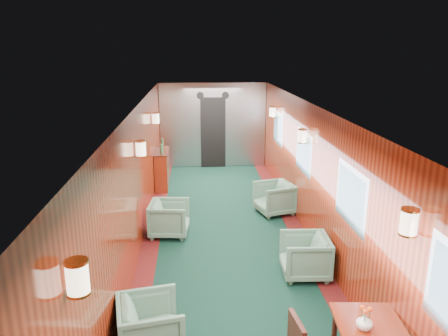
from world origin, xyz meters
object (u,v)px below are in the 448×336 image
Objects in this scene: armchair_left_far at (169,218)px; armchair_right_far at (274,198)px; armchair_left_near at (150,327)px; credenza at (162,169)px; armchair_right_near at (305,256)px.

armchair_left_far is 2.31m from armchair_right_far.
armchair_left_near reaches higher than armchair_left_far.
armchair_right_far is (2.12, 0.93, 0.01)m from armchair_left_far.
armchair_left_near is (0.25, -6.08, -0.14)m from credenza.
armchair_left_near is 1.02× the size of armchair_left_far.
armchair_right_far is at bearing -38.77° from armchair_left_near.
armchair_left_far is 2.67m from armchair_right_near.
armchair_left_near is 3.21m from armchair_left_far.
armchair_left_far is at bearing -82.03° from armchair_right_far.
armchair_right_near is at bearing -16.12° from armchair_right_far.
armchair_right_far is (2.43, -1.94, -0.14)m from credenza.
credenza is 5.12m from armchair_right_near.
credenza reaches higher than armchair_right_near.
armchair_left_near is 1.02× the size of armchair_right_near.
armchair_right_far is at bearing -60.76° from armchair_left_far.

